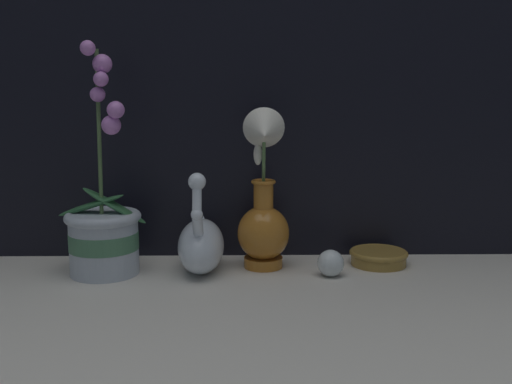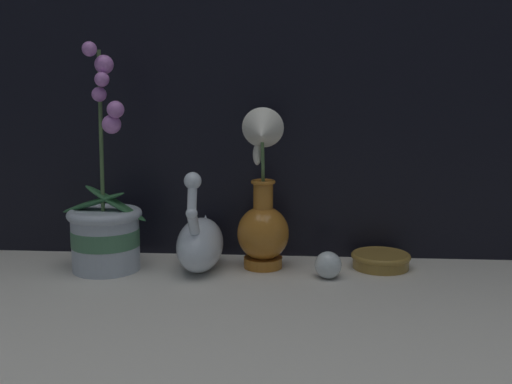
% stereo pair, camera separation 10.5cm
% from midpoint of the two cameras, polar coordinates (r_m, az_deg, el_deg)
% --- Properties ---
extents(ground_plane, '(2.80, 2.80, 0.00)m').
position_cam_midpoint_polar(ground_plane, '(1.15, -3.65, -9.10)').
color(ground_plane, beige).
extents(orchid_potted_plant, '(0.19, 0.15, 0.46)m').
position_cam_midpoint_polar(orchid_potted_plant, '(1.26, -16.75, -3.49)').
color(orchid_potted_plant, '#B2BCCC').
rests_on(orchid_potted_plant, ground_plane).
extents(swan_figurine, '(0.09, 0.20, 0.22)m').
position_cam_midpoint_polar(swan_figurine, '(1.24, -7.80, -4.85)').
color(swan_figurine, silver).
rests_on(swan_figurine, ground_plane).
extents(blue_vase, '(0.11, 0.13, 0.34)m').
position_cam_midpoint_polar(blue_vase, '(1.24, -1.82, -2.08)').
color(blue_vase, '#B26B23').
rests_on(blue_vase, ground_plane).
extents(glass_sphere, '(0.05, 0.05, 0.05)m').
position_cam_midpoint_polar(glass_sphere, '(1.21, 4.54, -6.80)').
color(glass_sphere, silver).
rests_on(glass_sphere, ground_plane).
extents(amber_dish, '(0.12, 0.12, 0.03)m').
position_cam_midpoint_polar(amber_dish, '(1.30, 9.23, -6.09)').
color(amber_dish, olive).
rests_on(amber_dish, ground_plane).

